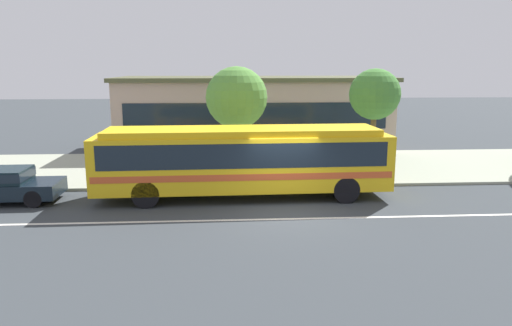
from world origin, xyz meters
The scene contains 10 objects.
ground_plane centered at (0.00, 0.00, 0.00)m, with size 120.00×120.00×0.00m, color #343A3E.
sidewalk_slab centered at (0.00, 7.35, 0.06)m, with size 60.00×8.00×0.12m, color #989D89.
lane_stripe_center centered at (0.00, -0.80, 0.00)m, with size 56.00×0.16×0.01m, color silver.
transit_bus centered at (-1.43, 2.00, 1.59)m, with size 11.22×2.76×2.72m.
pedestrian_waiting_near_sign centered at (-5.70, 5.35, 1.11)m, with size 0.39×0.39×1.70m.
pedestrian_walking_along_curb centered at (4.36, 4.97, 1.07)m, with size 0.47×0.47×1.63m.
pedestrian_standing_by_tree centered at (-1.65, 3.80, 1.11)m, with size 0.47×0.47×1.69m.
street_tree_near_stop centered at (-1.56, 6.38, 3.58)m, with size 2.87×2.87×4.91m.
street_tree_mid_block centered at (5.03, 6.52, 3.68)m, with size 2.43×2.43×4.80m.
station_building centered at (-0.35, 13.73, 2.20)m, with size 16.44×6.57×4.38m.
Camera 1 is at (-2.10, -16.06, 5.04)m, focal length 33.64 mm.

